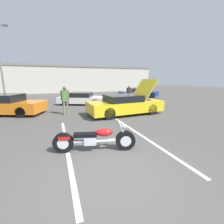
% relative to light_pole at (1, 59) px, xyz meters
% --- Properties ---
extents(ground_plane, '(80.00, 80.00, 0.00)m').
position_rel_light_pole_xyz_m(ground_plane, '(6.14, -16.13, -4.19)').
color(ground_plane, '#514F4C').
extents(parking_stripe_foreground, '(0.12, 5.88, 0.01)m').
position_rel_light_pole_xyz_m(parking_stripe_foreground, '(5.27, -14.18, -4.18)').
color(parking_stripe_foreground, white).
rests_on(parking_stripe_foreground, ground).
extents(parking_stripe_middle, '(0.12, 5.88, 0.01)m').
position_rel_light_pole_xyz_m(parking_stripe_middle, '(8.19, -14.18, -4.18)').
color(parking_stripe_middle, white).
rests_on(parking_stripe_middle, ground).
extents(far_building, '(32.00, 4.20, 4.40)m').
position_rel_light_pole_xyz_m(far_building, '(6.14, 8.39, -1.85)').
color(far_building, beige).
rests_on(far_building, ground).
extents(light_pole, '(1.21, 0.28, 7.61)m').
position_rel_light_pole_xyz_m(light_pole, '(0.00, 0.00, 0.00)').
color(light_pole, slate).
rests_on(light_pole, ground).
extents(motorcycle, '(2.53, 0.97, 0.95)m').
position_rel_light_pole_xyz_m(motorcycle, '(6.10, -14.81, -3.80)').
color(motorcycle, black).
rests_on(motorcycle, ground).
extents(show_car_hood_open, '(4.88, 2.16, 2.23)m').
position_rel_light_pole_xyz_m(show_car_hood_open, '(9.22, -10.53, -3.56)').
color(show_car_hood_open, yellow).
rests_on(show_car_hood_open, ground).
extents(parked_car_mid_left_row, '(4.81, 3.38, 1.30)m').
position_rel_light_pole_xyz_m(parked_car_mid_left_row, '(2.04, -7.91, -3.57)').
color(parked_car_mid_left_row, orange).
rests_on(parked_car_mid_left_row, ground).
extents(parked_car_right_row, '(4.55, 2.18, 1.19)m').
position_rel_light_pole_xyz_m(parked_car_right_row, '(14.36, -3.27, -3.61)').
color(parked_car_right_row, navy).
rests_on(parked_car_right_row, ground).
extents(parked_car_mid_right_row, '(4.52, 3.40, 1.07)m').
position_rel_light_pole_xyz_m(parked_car_mid_right_row, '(7.26, -5.71, -3.67)').
color(parked_car_mid_right_row, white).
rests_on(parked_car_mid_right_row, ground).
extents(spectator_near_motorcycle, '(0.52, 0.24, 1.82)m').
position_rel_light_pole_xyz_m(spectator_near_motorcycle, '(11.51, -8.39, -3.09)').
color(spectator_near_motorcycle, '#38476B').
rests_on(spectator_near_motorcycle, ground).
extents(spectator_by_show_car, '(0.52, 0.24, 1.79)m').
position_rel_light_pole_xyz_m(spectator_by_show_car, '(5.58, -9.35, -3.11)').
color(spectator_by_show_car, gray).
rests_on(spectator_by_show_car, ground).
extents(spectator_midground, '(0.52, 0.21, 1.63)m').
position_rel_light_pole_xyz_m(spectator_midground, '(11.38, -6.70, -3.22)').
color(spectator_midground, '#38476B').
rests_on(spectator_midground, ground).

